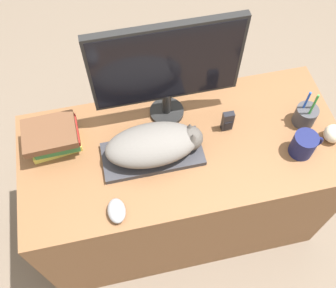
% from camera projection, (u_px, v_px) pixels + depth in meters
% --- Properties ---
extents(ground_plane, '(12.00, 12.00, 0.00)m').
position_uv_depth(ground_plane, '(192.00, 267.00, 2.07)').
color(ground_plane, '#6B5B4C').
extents(desk, '(1.33, 0.60, 0.74)m').
position_uv_depth(desk, '(180.00, 186.00, 1.91)').
color(desk, brown).
rests_on(desk, ground_plane).
extents(keyboard, '(0.40, 0.18, 0.02)m').
position_uv_depth(keyboard, '(153.00, 154.00, 1.56)').
color(keyboard, '#2D2D33').
rests_on(keyboard, desk).
extents(cat, '(0.38, 0.19, 0.12)m').
position_uv_depth(cat, '(156.00, 144.00, 1.51)').
color(cat, '#66605B').
rests_on(cat, keyboard).
extents(monitor, '(0.57, 0.15, 0.48)m').
position_uv_depth(monitor, '(167.00, 67.00, 1.44)').
color(monitor, black).
rests_on(monitor, desk).
extents(computer_mouse, '(0.07, 0.10, 0.04)m').
position_uv_depth(computer_mouse, '(117.00, 211.00, 1.43)').
color(computer_mouse, gray).
rests_on(computer_mouse, desk).
extents(coffee_mug, '(0.13, 0.10, 0.10)m').
position_uv_depth(coffee_mug, '(304.00, 144.00, 1.54)').
color(coffee_mug, '#141947').
rests_on(coffee_mug, desk).
extents(pen_cup, '(0.09, 0.09, 0.20)m').
position_uv_depth(pen_cup, '(305.00, 115.00, 1.62)').
color(pen_cup, '#38383D').
rests_on(pen_cup, desk).
extents(baseball, '(0.08, 0.08, 0.08)m').
position_uv_depth(baseball, '(333.00, 134.00, 1.58)').
color(baseball, beige).
rests_on(baseball, desk).
extents(phone, '(0.05, 0.03, 0.10)m').
position_uv_depth(phone, '(228.00, 121.00, 1.60)').
color(phone, black).
rests_on(phone, desk).
extents(book_stack, '(0.22, 0.17, 0.12)m').
position_uv_depth(book_stack, '(53.00, 137.00, 1.54)').
color(book_stack, '#CCC14C').
rests_on(book_stack, desk).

